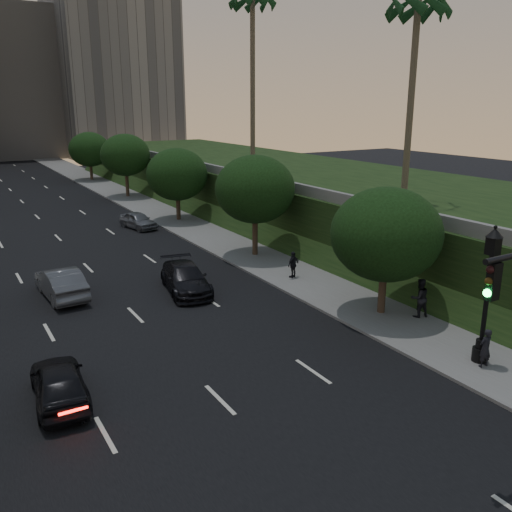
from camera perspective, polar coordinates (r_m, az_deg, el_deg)
ground at (r=15.96m, az=5.08°, el=-22.84°), size 160.00×160.00×0.00m
road_surface at (r=41.87m, az=-19.58°, el=1.24°), size 16.00×140.00×0.02m
sidewalk_right at (r=44.83m, az=-6.69°, el=3.08°), size 4.50×140.00×0.15m
embankment at (r=48.72m, az=7.00°, el=6.41°), size 18.00×90.00×4.00m
parapet_wall at (r=43.74m, az=-1.86°, el=8.55°), size 0.35×90.00×0.70m
office_block_mid at (r=112.83m, az=-24.91°, el=16.09°), size 22.00×18.00×26.00m
office_block_right at (r=110.84m, az=-15.06°, el=19.60°), size 20.00×22.00×36.00m
tree_right_a at (r=25.96m, az=13.53°, el=2.23°), size 5.20×5.20×6.24m
tree_right_b at (r=35.27m, az=-0.11°, el=7.04°), size 5.20×5.20×6.74m
tree_right_c at (r=46.88m, az=-8.32°, el=8.49°), size 5.20×5.20×6.24m
tree_right_d at (r=59.93m, az=-13.60°, el=10.29°), size 5.20×5.20×6.74m
tree_right_e at (r=74.38m, az=-17.13°, el=10.67°), size 5.20×5.20×6.24m
palm_mid at (r=35.01m, az=16.71°, el=24.10°), size 3.20×3.20×13.00m
palm_far at (r=46.98m, az=-0.37°, el=25.34°), size 3.20×3.20×15.50m
street_lamp at (r=22.51m, az=23.08°, el=-4.44°), size 0.64×0.64×5.62m
sedan_near_left at (r=20.19m, az=-20.01°, el=-12.38°), size 2.07×4.41×1.46m
sedan_mid_left at (r=30.30m, az=-19.85°, el=-2.67°), size 1.94×4.95×1.60m
sedan_near_right at (r=29.63m, az=-7.43°, el=-2.35°), size 2.97×5.41×1.49m
sedan_far_right at (r=45.13m, az=-12.31°, el=3.68°), size 2.36×4.19×1.34m
pedestrian_a at (r=22.74m, az=22.98°, el=-8.90°), size 0.58×0.41×1.54m
pedestrian_b at (r=26.68m, az=16.83°, el=-4.23°), size 1.06×0.92×1.89m
pedestrian_c at (r=31.31m, az=3.94°, el=-0.90°), size 0.98×0.64×1.55m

